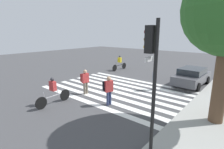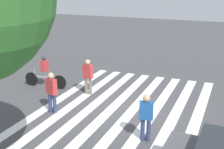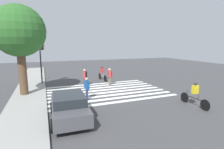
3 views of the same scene
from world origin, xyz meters
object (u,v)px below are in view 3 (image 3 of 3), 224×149
traffic_light (42,53)px  street_tree (19,32)px  cyclist_near_curb (102,73)px  cyclist_mid_street (195,93)px  pedestrian_adult_yellow_jacket (110,75)px  car_parked_dark_suv (69,106)px  pedestrian_child_with_backpack (85,76)px  pedestrian_adult_tall_backpack (87,87)px  parking_meter (42,71)px

traffic_light → street_tree: bearing=159.1°
cyclist_near_curb → street_tree: bearing=110.9°
street_tree → cyclist_mid_street: 13.34m
pedestrian_adult_yellow_jacket → car_parked_dark_suv: size_ratio=0.41×
pedestrian_child_with_backpack → pedestrian_adult_tall_backpack: pedestrian_child_with_backpack is taller
traffic_light → car_parked_dark_suv: 9.93m
street_tree → pedestrian_child_with_backpack: 6.77m
pedestrian_adult_yellow_jacket → cyclist_near_curb: size_ratio=0.73×
cyclist_mid_street → car_parked_dark_suv: 8.09m
traffic_light → pedestrian_adult_yellow_jacket: size_ratio=2.66×
pedestrian_child_with_backpack → pedestrian_adult_tall_backpack: 4.30m
car_parked_dark_suv → pedestrian_child_with_backpack: bearing=-17.2°
street_tree → pedestrian_child_with_backpack: street_tree is taller
street_tree → cyclist_mid_street: (-6.75, -10.74, -4.13)m
parking_meter → car_parked_dark_suv: size_ratio=0.34×
parking_meter → pedestrian_adult_tall_backpack: bearing=-160.9°
pedestrian_child_with_backpack → cyclist_mid_street: size_ratio=0.71×
street_tree → traffic_light: bearing=-20.9°
parking_meter → cyclist_near_curb: (-2.69, -6.40, -0.17)m
pedestrian_adult_yellow_jacket → street_tree: bearing=107.7°
pedestrian_child_with_backpack → traffic_light: bearing=78.9°
pedestrian_child_with_backpack → cyclist_near_curb: pedestrian_child_with_backpack is taller
traffic_light → street_tree: 4.44m
pedestrian_adult_tall_backpack → street_tree: bearing=42.9°
cyclist_mid_street → parking_meter: bearing=36.6°
pedestrian_child_with_backpack → pedestrian_adult_yellow_jacket: 2.50m
pedestrian_child_with_backpack → cyclist_mid_street: bearing=-126.5°
parking_meter → street_tree: 7.48m
cyclist_mid_street → pedestrian_adult_yellow_jacket: bearing=21.7°
traffic_light → pedestrian_child_with_backpack: traffic_light is taller
traffic_light → pedestrian_child_with_backpack: 4.95m
street_tree → cyclist_near_curb: (3.52, -7.73, -4.13)m
traffic_light → pedestrian_child_with_backpack: (-2.29, -3.81, -2.18)m
parking_meter → pedestrian_adult_tall_backpack: size_ratio=0.84×
car_parked_dark_suv → cyclist_mid_street: bearing=-95.0°
parking_meter → pedestrian_child_with_backpack: (-4.72, -3.92, -0.04)m
street_tree → car_parked_dark_suv: (-5.76, -2.72, -4.27)m
pedestrian_adult_tall_backpack → cyclist_mid_street: 7.48m
cyclist_near_curb → cyclist_mid_street: size_ratio=0.96×
street_tree → pedestrian_adult_yellow_jacket: (1.08, -7.72, -4.00)m
parking_meter → street_tree: street_tree is taller
traffic_light → cyclist_mid_street: bearing=-138.6°
street_tree → pedestrian_adult_yellow_jacket: street_tree is taller
cyclist_mid_street → pedestrian_adult_tall_backpack: bearing=58.1°
pedestrian_child_with_backpack → cyclist_mid_street: 9.91m
pedestrian_adult_tall_backpack → cyclist_mid_street: pedestrian_adult_tall_backpack is taller
parking_meter → pedestrian_adult_tall_backpack: 9.46m
parking_meter → pedestrian_adult_tall_backpack: pedestrian_adult_tall_backpack is taller
traffic_light → pedestrian_child_with_backpack: size_ratio=2.64×
traffic_light → cyclist_mid_street: 14.24m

